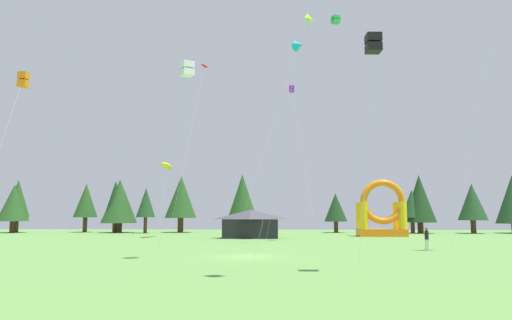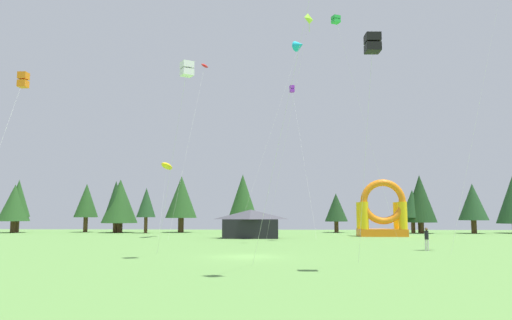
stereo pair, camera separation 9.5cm
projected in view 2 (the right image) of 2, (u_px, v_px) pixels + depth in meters
name	position (u px, v px, depth m)	size (l,w,h in m)	color
ground_plane	(246.00, 257.00, 33.17)	(120.00, 120.00, 0.00)	#5B8C42
kite_white_box	(187.00, 69.00, 32.80)	(3.48, 5.00, 13.37)	white
kite_lime_diamond	(309.00, 22.00, 50.12)	(5.15, 0.94, 23.84)	#8CD826
kite_purple_box	(292.00, 90.00, 68.97)	(2.98, 9.25, 21.49)	purple
kite_green_box	(336.00, 20.00, 55.48)	(7.56, 3.70, 25.88)	green
kite_black_box	(373.00, 44.00, 25.48)	(0.82, 5.32, 12.51)	black
kite_cyan_delta	(299.00, 45.00, 69.78)	(9.44, 9.35, 28.34)	#19B7CC
kite_red_parafoil	(205.00, 66.00, 64.80)	(2.86, 10.56, 23.40)	red
kite_orange_box	(23.00, 80.00, 36.96)	(0.67, 6.24, 13.89)	orange
kite_yellow_parafoil	(167.00, 166.00, 61.96)	(1.36, 5.29, 9.79)	yellow
person_midfield	(427.00, 237.00, 38.93)	(0.39, 0.39, 1.85)	silver
inflatable_red_slide	(382.00, 215.00, 64.19)	(6.22, 4.09, 7.61)	orange
festival_tent	(251.00, 224.00, 59.45)	(6.77, 3.77, 3.53)	black
tree_row_0	(15.00, 203.00, 77.90)	(4.93, 4.93, 7.83)	#4C331E
tree_row_1	(18.00, 198.00, 78.55)	(3.85, 3.85, 8.67)	#4C331E
tree_row_2	(86.00, 201.00, 80.25)	(3.94, 3.94, 8.10)	#4C331E
tree_row_3	(116.00, 199.00, 77.86)	(3.39, 3.39, 8.39)	#4C331E
tree_row_4	(120.00, 201.00, 78.20)	(5.82, 5.82, 8.69)	#4C331E
tree_row_5	(146.00, 203.00, 76.13)	(3.02, 3.02, 7.16)	#4C331E
tree_row_6	(181.00, 197.00, 79.17)	(5.18, 5.18, 9.30)	#4C331E
tree_row_7	(243.00, 196.00, 78.27)	(4.63, 4.63, 9.51)	#4C331E
tree_row_8	(336.00, 208.00, 78.34)	(3.76, 3.76, 6.40)	#4C331E
tree_row_9	(412.00, 204.00, 75.19)	(3.47, 3.47, 6.79)	#4C331E
tree_row_10	(420.00, 199.00, 75.36)	(4.98, 4.98, 9.18)	#4C331E
tree_row_11	(473.00, 202.00, 74.73)	(4.47, 4.47, 7.78)	#4C331E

